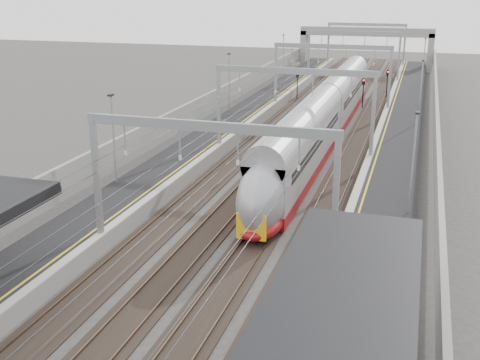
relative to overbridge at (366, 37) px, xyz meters
The scene contains 11 objects.
platform_left 55.79m from the overbridge, 98.28° to the right, with size 4.00×120.00×1.00m, color black.
platform_right 55.79m from the overbridge, 81.72° to the right, with size 4.00×120.00×1.00m, color black.
tracks 55.25m from the overbridge, 90.00° to the right, with size 11.40×140.00×0.20m.
overhead_line 48.39m from the overbridge, 90.00° to the right, with size 13.00×140.00×6.60m.
overbridge is the anchor object (origin of this frame).
wall_left 56.25m from the overbridge, 101.51° to the right, with size 0.30×120.00×3.20m, color gray.
wall_right 56.25m from the overbridge, 78.49° to the right, with size 0.30×120.00×3.20m, color gray.
train 53.04m from the overbridge, 88.38° to the right, with size 2.67×48.60×4.22m.
signal_green 31.58m from the overbridge, 99.52° to the right, with size 0.32×0.32×3.48m.
signal_red_near 34.25m from the overbridge, 84.62° to the right, with size 0.32×0.32×3.48m.
signal_red_far 26.74m from the overbridge, 78.28° to the right, with size 0.32×0.32×3.48m.
Camera 1 is at (9.71, -4.65, 13.92)m, focal length 45.00 mm.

